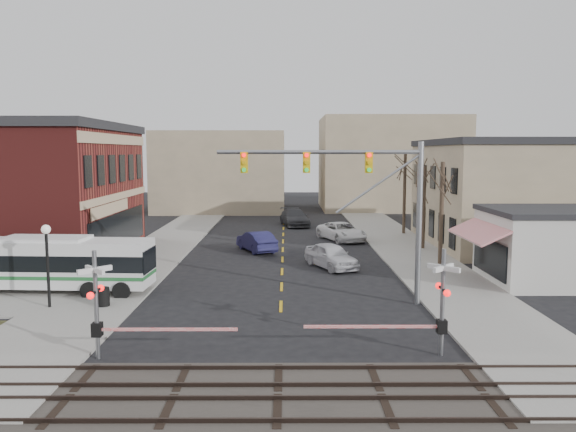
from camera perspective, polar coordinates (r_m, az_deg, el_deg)
The scene contains 22 objects.
ground at distance 25.79m, azimuth -0.77°, elevation -10.39°, with size 160.00×160.00×0.00m, color black.
sidewalk_west at distance 46.33m, azimuth -12.37°, elevation -2.87°, with size 5.00×60.00×0.12m, color gray.
sidewalk_east at distance 46.23m, azimuth 11.35°, elevation -2.86°, with size 5.00×60.00×0.12m, color gray.
ballast_strip at distance 18.28m, azimuth -1.02°, elevation -17.61°, with size 160.00×5.00×0.06m, color #332D28.
rail_tracks at distance 18.24m, azimuth -1.03°, elevation -17.36°, with size 160.00×3.91×0.14m.
tan_building at distance 49.79m, azimuth 25.71°, elevation 2.15°, with size 20.30×15.30×8.50m.
awning_shop at distance 35.76m, azimuth 25.90°, elevation -2.72°, with size 9.74×6.20×4.30m.
tree_east_a at distance 38.29m, azimuth 15.32°, elevation 0.29°, with size 0.28×0.28×6.75m.
tree_east_b at distance 44.16m, azimuth 13.62°, elevation 0.85°, with size 0.28×0.28×6.30m.
tree_east_c at distance 51.94m, azimuth 11.75°, elevation 2.22°, with size 0.28×0.28×7.20m.
transit_bus at distance 32.56m, azimuth -23.35°, elevation -4.39°, with size 11.25×3.01×2.87m.
traffic_signal_mast at distance 27.40m, azimuth 7.67°, elevation 2.77°, with size 9.94×0.30×8.00m.
rr_crossing_west at distance 21.50m, azimuth -17.82°, elevation -8.71°, with size 5.60×1.36×4.00m.
rr_crossing_east at distance 21.48m, azimuth 14.31°, elevation -8.61°, with size 5.60×1.36×4.00m.
street_lamp at distance 28.92m, azimuth -23.30°, elevation -2.99°, with size 0.44×0.44×3.98m.
trash_bin at distance 28.70m, azimuth -18.26°, elevation -7.79°, with size 0.60×0.60×0.89m, color black.
car_a at distance 36.58m, azimuth 4.40°, elevation -4.04°, with size 1.90×4.72×1.61m, color silver.
car_b at distance 42.58m, azimuth -3.23°, elevation -2.58°, with size 1.64×4.69×1.55m, color #1B1A43.
car_c at distance 47.90m, azimuth 5.49°, elevation -1.59°, with size 2.54×5.51×1.53m, color white.
car_d at distance 57.25m, azimuth 0.68°, elevation -0.15°, with size 2.36×5.80×1.68m, color #3D3E42.
pedestrian_near at distance 31.42m, azimuth -16.76°, elevation -5.55°, with size 0.70×0.46×1.92m, color #534543.
pedestrian_far at distance 33.69m, azimuth -19.65°, elevation -5.18°, with size 0.75×0.58×1.54m, color #313054.
Camera 1 is at (0.25, -24.68, 7.51)m, focal length 35.00 mm.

